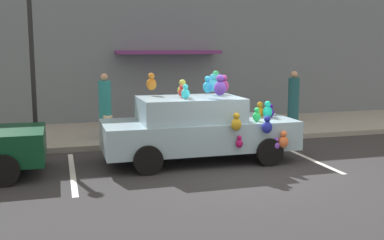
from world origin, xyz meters
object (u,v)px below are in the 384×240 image
teddy_bear_on_sidewalk (108,128)px  pedestrian_near_shopfront (293,99)px  street_lamp_post (32,50)px  pedestrian_walking_past (105,108)px  plush_covered_car (197,127)px

teddy_bear_on_sidewalk → pedestrian_near_shopfront: bearing=10.8°
teddy_bear_on_sidewalk → pedestrian_near_shopfront: (6.46, 1.23, 0.51)m
street_lamp_post → pedestrian_walking_past: bearing=18.6°
teddy_bear_on_sidewalk → pedestrian_walking_past: size_ratio=0.37×
teddy_bear_on_sidewalk → pedestrian_near_shopfront: 6.59m
street_lamp_post → pedestrian_near_shopfront: (8.37, 1.58, -1.67)m
teddy_bear_on_sidewalk → street_lamp_post: 2.92m
pedestrian_near_shopfront → teddy_bear_on_sidewalk: bearing=-169.2°
plush_covered_car → pedestrian_walking_past: (-1.90, 2.86, 0.19)m
pedestrian_near_shopfront → pedestrian_walking_past: (-6.50, -0.94, 0.03)m
pedestrian_walking_past → street_lamp_post: bearing=-161.4°
pedestrian_walking_past → pedestrian_near_shopfront: bearing=8.2°
plush_covered_car → pedestrian_near_shopfront: bearing=39.6°
teddy_bear_on_sidewalk → street_lamp_post: bearing=-169.7°
street_lamp_post → pedestrian_walking_past: 2.57m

